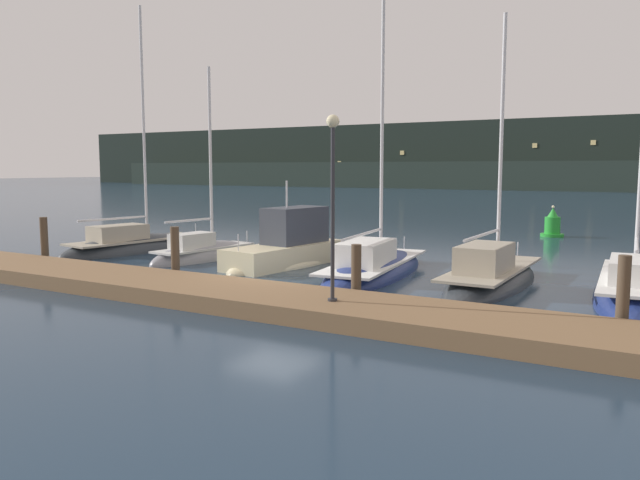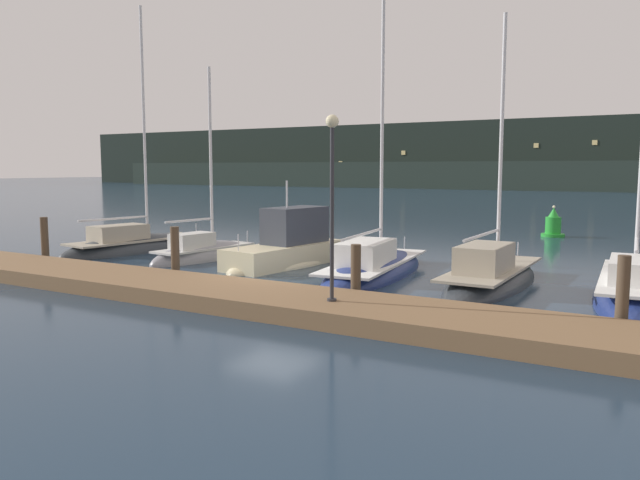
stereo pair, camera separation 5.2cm
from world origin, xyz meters
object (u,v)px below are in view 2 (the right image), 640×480
Objects in this scene: sailboat_berth_1 at (136,249)px; dock_lamppost at (332,179)px; motorboat_berth_3 at (287,254)px; sailboat_berth_2 at (204,257)px; channel_buoy at (553,226)px; sailboat_berth_4 at (374,271)px; sailboat_berth_6 at (634,296)px; sailboat_berth_5 at (491,281)px.

dock_lamppost is at bearing -25.60° from sailboat_berth_1.
sailboat_berth_2 is at bearing -173.22° from motorboat_berth_3.
motorboat_berth_3 reaches higher than channel_buoy.
sailboat_berth_1 is 1.01× the size of sailboat_berth_4.
sailboat_berth_4 is 8.16m from sailboat_berth_6.
motorboat_berth_3 is 7.93m from sailboat_berth_5.
sailboat_berth_5 reaches higher than channel_buoy.
sailboat_berth_2 is 0.93× the size of sailboat_berth_5.
sailboat_berth_6 is at bearing -72.94° from channel_buoy.
dock_lamppost reaches higher than channel_buoy.
sailboat_berth_1 is 8.07m from motorboat_berth_3.
sailboat_berth_4 is at bearing 179.75° from sailboat_berth_5.
sailboat_berth_4 is at bearing -101.45° from channel_buoy.
sailboat_berth_2 is at bearing -4.96° from sailboat_berth_1.
sailboat_berth_1 is 4.31m from sailboat_berth_2.
sailboat_berth_6 is 16.81m from channel_buoy.
motorboat_berth_3 is (3.77, 0.45, 0.31)m from sailboat_berth_2.
sailboat_berth_4 reaches higher than sailboat_berth_2.
motorboat_berth_3 is 0.51× the size of sailboat_berth_6.
sailboat_berth_4 is 7.38m from dock_lamppost.
motorboat_berth_3 is 3.84m from sailboat_berth_4.
sailboat_berth_1 is at bearing -133.83° from channel_buoy.
sailboat_berth_6 reaches higher than sailboat_berth_5.
motorboat_berth_3 is (8.06, 0.07, 0.30)m from sailboat_berth_1.
sailboat_berth_4 is 6.72× the size of channel_buoy.
sailboat_berth_6 is 7.05× the size of channel_buoy.
sailboat_berth_4 reaches higher than channel_buoy.
sailboat_berth_5 is at bearing -86.91° from channel_buoy.
channel_buoy is at bearing 107.06° from sailboat_berth_6.
dock_lamppost is (5.64, -6.64, 3.03)m from motorboat_berth_3.
sailboat_berth_1 reaches higher than channel_buoy.
sailboat_berth_6 is at bearing -0.62° from sailboat_berth_4.
motorboat_berth_3 is 3.61× the size of channel_buoy.
motorboat_berth_3 is at bearing -114.23° from channel_buoy.
sailboat_berth_1 is at bearing 178.89° from sailboat_berth_4.
sailboat_berth_1 reaches higher than sailboat_berth_5.
channel_buoy is (10.82, 16.12, 0.50)m from sailboat_berth_2.
sailboat_berth_2 is at bearing -123.87° from channel_buoy.
sailboat_berth_4 is 4.10m from sailboat_berth_5.
sailboat_berth_2 reaches higher than dock_lamppost.
dock_lamppost is (-1.42, -22.31, 2.84)m from channel_buoy.
sailboat_berth_4 is (3.82, -0.31, -0.29)m from motorboat_berth_3.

